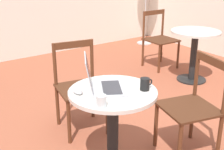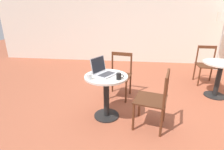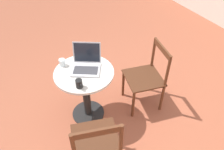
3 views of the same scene
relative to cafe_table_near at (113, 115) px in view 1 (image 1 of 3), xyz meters
The scene contains 10 objects.
ground_plane 0.69m from the cafe_table_near, 43.37° to the left, with size 16.00×16.00×0.00m, color #9E5138.
cafe_table_near is the anchor object (origin of this frame).
cafe_table_mid 2.39m from the cafe_table_near, 25.19° to the left, with size 0.69×0.69×0.74m.
chair_near_right 0.77m from the cafe_table_near, 14.39° to the right, with size 0.55×0.55×0.90m.
chair_near_back 0.81m from the cafe_table_near, 79.12° to the left, with size 0.53×0.53×0.90m.
chair_mid_back 2.82m from the cafe_table_near, 38.76° to the left, with size 0.47×0.47×0.90m.
laptop 0.28m from the cafe_table_near, 134.25° to the left, with size 0.43×0.43×0.27m.
mouse 0.35m from the cafe_table_near, 155.68° to the left, with size 0.06×0.10×0.03m.
mug 0.36m from the cafe_table_near, 31.72° to the right, with size 0.11×0.07×0.10m.
drinking_glass 0.38m from the cafe_table_near, 141.37° to the right, with size 0.07×0.07×0.09m.
Camera 1 is at (-1.61, -2.09, 1.70)m, focal length 50.00 mm.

